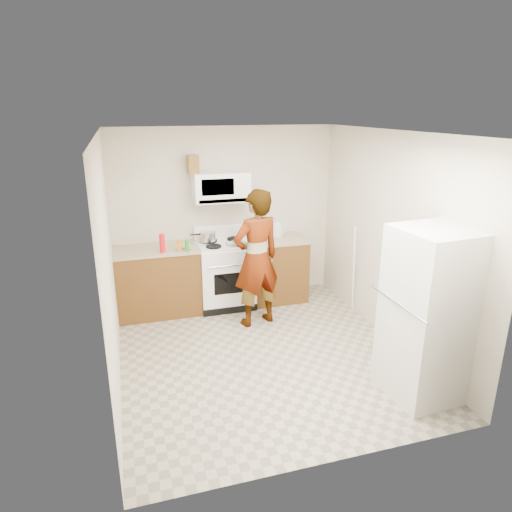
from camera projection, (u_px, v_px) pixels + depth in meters
name	position (u px, v px, depth m)	size (l,w,h in m)	color
floor	(262.00, 353.00, 5.33)	(3.60, 3.60, 0.00)	gray
back_wall	(226.00, 216.00, 6.57)	(3.20, 0.02, 2.50)	beige
right_wall	(391.00, 240.00, 5.37)	(0.02, 3.60, 2.50)	beige
cabinet_left	(158.00, 282.00, 6.27)	(1.12, 0.62, 0.90)	#5A3415
counter_left	(156.00, 250.00, 6.12)	(1.14, 0.64, 0.04)	tan
cabinet_right	(276.00, 270.00, 6.73)	(0.80, 0.62, 0.90)	#5A3415
counter_right	(277.00, 239.00, 6.59)	(0.82, 0.64, 0.04)	tan
gas_range	(225.00, 273.00, 6.50)	(0.76, 0.65, 1.13)	white
microwave	(221.00, 187.00, 6.24)	(0.76, 0.38, 0.40)	white
person	(256.00, 259.00, 5.81)	(0.66, 0.43, 1.80)	tan
fridge	(429.00, 315.00, 4.36)	(0.70, 0.70, 1.70)	silver
kettle	(277.00, 230.00, 6.68)	(0.15, 0.15, 0.18)	silver
jug	(193.00, 164.00, 6.04)	(0.14, 0.14, 0.24)	brown
saucepan	(207.00, 236.00, 6.38)	(0.22, 0.22, 0.12)	silver
tray	(236.00, 244.00, 6.26)	(0.25, 0.16, 0.05)	silver
bottle_spray	(162.00, 243.00, 5.91)	(0.07, 0.07, 0.25)	red
bottle_hot_sauce	(179.00, 245.00, 5.99)	(0.05, 0.05, 0.16)	orange
bottle_green_cap	(187.00, 246.00, 5.95)	(0.05, 0.05, 0.16)	#198518
pot_lid	(183.00, 250.00, 6.04)	(0.22, 0.22, 0.01)	white
broom	(354.00, 269.00, 6.19)	(0.03, 0.03, 1.28)	silver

